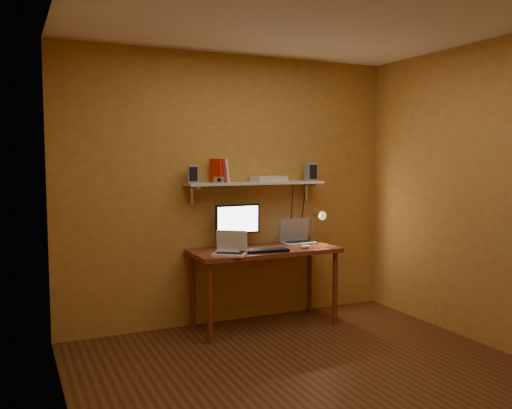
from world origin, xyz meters
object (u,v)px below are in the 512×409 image
speaker_left (193,174)px  shelf_camera (219,180)px  wall_shelf (256,183)px  laptop (297,237)px  desk (264,258)px  keyboard (263,251)px  speaker_right (311,172)px  monitor (238,223)px  desk_lamp (318,222)px  router (269,179)px  mouse (305,247)px  netbook (230,248)px

speaker_left → shelf_camera: (0.23, -0.06, -0.06)m
wall_shelf → laptop: (0.43, -0.04, -0.54)m
desk → keyboard: keyboard is taller
laptop → speaker_right: (0.17, 0.02, 0.65)m
monitor → desk_lamp: size_ratio=1.22×
desk → shelf_camera: bearing=163.4°
shelf_camera → router: size_ratio=0.31×
shelf_camera → router: (0.55, 0.08, -0.00)m
speaker_left → router: speaker_left is taller
wall_shelf → shelf_camera: size_ratio=13.92×
speaker_right → shelf_camera: bearing=-173.5°
mouse → shelf_camera: (-0.77, 0.27, 0.64)m
desk → shelf_camera: (-0.41, 0.12, 0.74)m
wall_shelf → keyboard: bearing=-104.5°
laptop → mouse: bearing=-105.1°
keyboard → mouse: size_ratio=4.76×
desk_lamp → speaker_right: speaker_right is taller
monitor → mouse: 0.68m
monitor → wall_shelf: bearing=5.8°
keyboard → speaker_right: bearing=34.4°
desk_lamp → speaker_left: size_ratio=2.22×
speaker_right → speaker_left: bearing=-176.8°
monitor → netbook: 0.42m
wall_shelf → desk_lamp: size_ratio=3.73×
desk → wall_shelf: size_ratio=1.00×
desk_lamp → shelf_camera: (-1.07, -0.00, 0.45)m
monitor → desk_lamp: bearing=-6.1°
desk → router: size_ratio=4.36×
wall_shelf → desk: bearing=-90.0°
keyboard → router: router is taller
desk_lamp → netbook: bearing=-165.0°
mouse → router: size_ratio=0.30×
mouse → desk: bearing=162.2°
desk → shelf_camera: 0.86m
netbook → desk: bearing=58.4°
desk_lamp → wall_shelf: bearing=174.1°
laptop → speaker_left: size_ratio=1.95×
laptop → netbook: size_ratio=0.96×
laptop → desk_lamp: size_ratio=0.88×
wall_shelf → router: router is taller
wall_shelf → router: size_ratio=4.36×
router → keyboard: bearing=-123.0°
wall_shelf → laptop: 0.70m
desk → shelf_camera: shelf_camera is taller
speaker_right → shelf_camera: (-1.02, -0.05, -0.06)m
netbook → speaker_right: speaker_right is taller
laptop → desk_lamp: desk_lamp is taller
desk → desk_lamp: 0.73m
desk → speaker_left: bearing=163.9°
monitor → netbook: bearing=-126.7°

